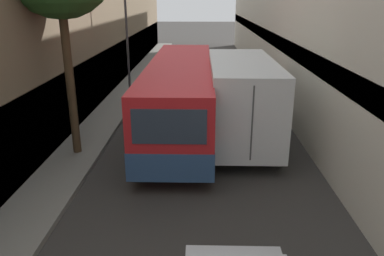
{
  "coord_description": "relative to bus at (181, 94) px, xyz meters",
  "views": [
    {
      "loc": [
        0.13,
        -0.27,
        5.34
      ],
      "look_at": [
        -0.14,
        10.42,
        1.6
      ],
      "focal_mm": 35.0,
      "sensor_mm": 36.0,
      "label": 1
    }
  ],
  "objects": [
    {
      "name": "ground_plane",
      "position": [
        0.72,
        0.13,
        -1.54
      ],
      "size": [
        150.0,
        150.0,
        0.0
      ],
      "primitive_type": "plane",
      "color": "#33302D"
    },
    {
      "name": "street_lamp",
      "position": [
        -2.96,
        4.3,
        3.48
      ],
      "size": [
        0.36,
        0.8,
        7.05
      ],
      "color": "#38383D",
      "rests_on": "sidewalk_left"
    },
    {
      "name": "box_truck",
      "position": [
        2.37,
        -0.46,
        0.13
      ],
      "size": [
        2.35,
        8.92,
        3.15
      ],
      "color": "silver",
      "rests_on": "ground_plane"
    },
    {
      "name": "bus",
      "position": [
        0.0,
        0.0,
        0.0
      ],
      "size": [
        2.51,
        11.53,
        2.88
      ],
      "color": "red",
      "rests_on": "ground_plane"
    },
    {
      "name": "building_left_shopfront",
      "position": [
        -5.46,
        0.13,
        1.48
      ],
      "size": [
        2.4,
        60.0,
        6.65
      ],
      "color": "#847056",
      "rests_on": "ground_plane"
    },
    {
      "name": "sidewalk_left",
      "position": [
        -3.53,
        0.13,
        -1.46
      ],
      "size": [
        1.65,
        60.0,
        0.16
      ],
      "color": "gray",
      "rests_on": "ground_plane"
    }
  ]
}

